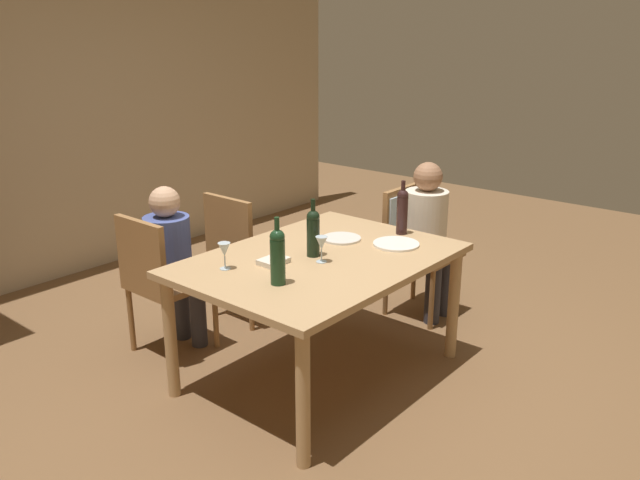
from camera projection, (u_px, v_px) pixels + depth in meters
name	position (u px, v px, depth m)	size (l,w,h in m)	color
ground_plane	(320.00, 374.00, 3.93)	(10.00, 10.00, 0.00)	brown
rear_room_partition	(56.00, 113.00, 5.19)	(6.40, 0.12, 2.70)	tan
dining_table	(320.00, 270.00, 3.72)	(1.56, 1.12, 0.76)	tan
chair_far_left	(159.00, 276.00, 4.02)	(0.44, 0.44, 0.92)	olive
chair_right_end	(410.00, 233.00, 4.66)	(0.44, 0.46, 0.92)	olive
chair_far_right	(241.00, 248.00, 4.53)	(0.44, 0.44, 0.92)	olive
person_woman_host	(172.00, 256.00, 4.07)	(0.33, 0.29, 1.09)	#33333D
person_man_bearded	(428.00, 229.00, 4.55)	(0.30, 0.35, 1.13)	#33333D
wine_bottle_tall_green	(313.00, 231.00, 3.66)	(0.07, 0.07, 0.34)	black
wine_bottle_dark_red	(402.00, 210.00, 4.05)	(0.07, 0.07, 0.34)	black
wine_bottle_short_olive	(278.00, 255.00, 3.25)	(0.08, 0.08, 0.35)	#19381E
wine_glass_near_left	(321.00, 244.00, 3.57)	(0.07, 0.07, 0.15)	silver
wine_glass_centre	(224.00, 250.00, 3.47)	(0.07, 0.07, 0.15)	silver
dinner_plate_host	(342.00, 238.00, 3.99)	(0.24, 0.24, 0.01)	silver
dinner_plate_guest_left	(396.00, 244.00, 3.89)	(0.28, 0.28, 0.01)	white
folded_napkin	(273.00, 261.00, 3.58)	(0.16, 0.12, 0.03)	beige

